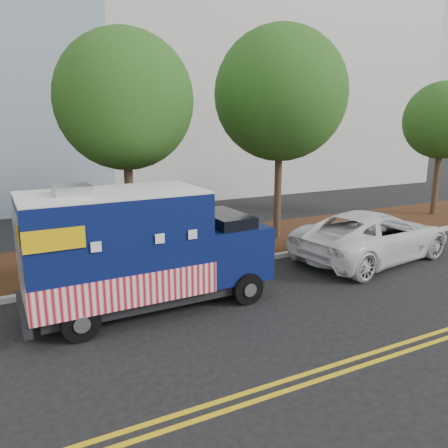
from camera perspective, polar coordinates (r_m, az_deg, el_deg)
name	(u,v)px	position (r m, az deg, el deg)	size (l,w,h in m)	color
ground	(152,299)	(11.18, -9.41, -9.63)	(120.00, 120.00, 0.00)	black
curb	(136,279)	(12.41, -11.42, -7.01)	(120.00, 0.18, 0.15)	#9E9E99
mulch_strip	(118,258)	(14.34, -13.73, -4.36)	(120.00, 4.00, 0.15)	#331E0E
centerline_near	(238,395)	(7.54, 1.81, -21.48)	(120.00, 0.10, 0.01)	gold
centerline_far	(245,404)	(7.36, 2.83, -22.45)	(120.00, 0.10, 0.01)	gold
tree_b	(125,101)	(13.00, -12.84, 15.42)	(3.89, 3.89, 6.84)	#38281C
tree_c	(280,94)	(15.81, 7.38, 16.44)	(4.59, 4.59, 7.54)	#38281C
tree_d	(443,121)	(22.12, 26.67, 11.97)	(3.39, 3.39, 6.09)	#38281C
food_truck	(138,253)	(10.23, -11.17, -3.70)	(5.79, 2.30, 3.02)	black
white_car	(373,236)	(14.68, 18.86, -1.44)	(2.59, 5.62, 1.56)	white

